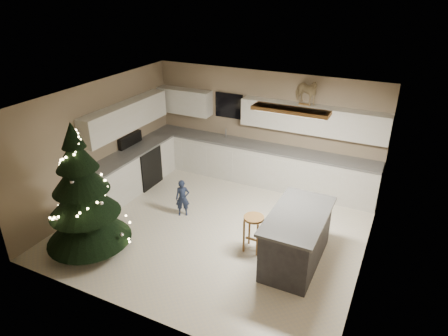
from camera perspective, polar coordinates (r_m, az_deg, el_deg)
The scene contains 8 objects.
ground_plane at distance 7.96m, azimuth -1.11°, elevation -8.48°, with size 5.50×5.50×0.00m, color beige.
room_shell at distance 7.12m, azimuth -1.06°, elevation 3.23°, with size 5.52×5.02×2.61m.
cabinetry at distance 9.25m, azimuth -1.55°, elevation 2.00°, with size 5.50×3.20×2.00m.
island at distance 6.95m, azimuth 10.31°, elevation -9.80°, with size 0.90×1.70×0.95m.
bar_stool at distance 7.11m, azimuth 4.25°, elevation -8.13°, with size 0.36×0.36×0.69m.
christmas_tree at distance 7.25m, azimuth -19.41°, elevation -4.50°, with size 1.52×1.47×2.43m.
toddler at distance 8.20m, azimuth -5.94°, elevation -4.31°, with size 0.28×0.19×0.78m, color #1A1E37.
rocking_horse at distance 8.72m, azimuth 11.59°, elevation 10.66°, with size 0.70×0.52×0.56m.
Camera 1 is at (3.02, -5.86, 4.45)m, focal length 32.00 mm.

